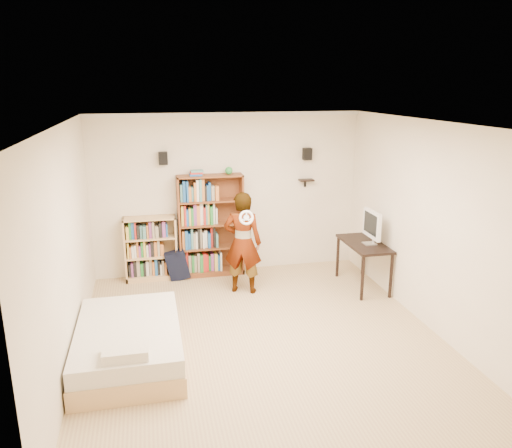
{
  "coord_description": "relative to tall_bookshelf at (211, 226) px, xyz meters",
  "views": [
    {
      "loc": [
        -1.31,
        -5.64,
        3.13
      ],
      "look_at": [
        0.07,
        0.6,
        1.34
      ],
      "focal_mm": 35.0,
      "sensor_mm": 36.0,
      "label": 1
    }
  ],
  "objects": [
    {
      "name": "speaker_right",
      "position": [
        1.67,
        0.06,
        1.14
      ],
      "size": [
        0.14,
        0.12,
        0.2
      ],
      "primitive_type": "cube",
      "color": "black",
      "rests_on": "room_shell"
    },
    {
      "name": "speaker_left",
      "position": [
        -0.73,
        0.06,
        1.14
      ],
      "size": [
        0.14,
        0.12,
        0.2
      ],
      "primitive_type": "cube",
      "color": "black",
      "rests_on": "room_shell"
    },
    {
      "name": "ground",
      "position": [
        0.32,
        -2.34,
        -0.86
      ],
      "size": [
        4.5,
        5.0,
        0.01
      ],
      "primitive_type": "cube",
      "color": "tan",
      "rests_on": "ground"
    },
    {
      "name": "crown_molding",
      "position": [
        0.32,
        -2.34,
        1.81
      ],
      "size": [
        4.5,
        5.0,
        0.06
      ],
      "color": "silver",
      "rests_on": "room_shell"
    },
    {
      "name": "person",
      "position": [
        0.38,
        -0.84,
        -0.06
      ],
      "size": [
        0.68,
        0.57,
        1.59
      ],
      "primitive_type": "imported",
      "rotation": [
        0.0,
        0.0,
        2.76
      ],
      "color": "black",
      "rests_on": "ground"
    },
    {
      "name": "tall_bookshelf",
      "position": [
        0.0,
        0.0,
        0.0
      ],
      "size": [
        1.08,
        0.32,
        1.71
      ],
      "primitive_type": null,
      "color": "brown",
      "rests_on": "ground"
    },
    {
      "name": "room_shell",
      "position": [
        0.32,
        -2.34,
        0.91
      ],
      "size": [
        4.52,
        5.02,
        2.71
      ],
      "color": "#EFE8CD",
      "rests_on": "ground"
    },
    {
      "name": "computer_desk",
      "position": [
        2.28,
        -1.06,
        -0.49
      ],
      "size": [
        0.54,
        1.08,
        0.73
      ],
      "primitive_type": null,
      "color": "black",
      "rests_on": "ground"
    },
    {
      "name": "low_bookshelf",
      "position": [
        -1.0,
        -0.0,
        -0.33
      ],
      "size": [
        0.85,
        0.32,
        1.06
      ],
      "primitive_type": null,
      "color": "tan",
      "rests_on": "ground"
    },
    {
      "name": "navy_bag",
      "position": [
        -0.59,
        -0.11,
        -0.6
      ],
      "size": [
        0.38,
        0.25,
        0.51
      ],
      "primitive_type": null,
      "rotation": [
        0.0,
        0.0,
        0.03
      ],
      "color": "black",
      "rests_on": "ground"
    },
    {
      "name": "wall_shelf",
      "position": [
        1.67,
        0.07,
        0.69
      ],
      "size": [
        0.25,
        0.16,
        0.02
      ],
      "primitive_type": "cube",
      "color": "black",
      "rests_on": "room_shell"
    },
    {
      "name": "daybed",
      "position": [
        -1.31,
        -2.54,
        -0.58
      ],
      "size": [
        1.19,
        1.84,
        0.54
      ],
      "primitive_type": null,
      "color": "white",
      "rests_on": "ground"
    },
    {
      "name": "imac",
      "position": [
        2.33,
        -1.14,
        0.15
      ],
      "size": [
        0.16,
        0.54,
        0.53
      ],
      "primitive_type": null,
      "rotation": [
        0.0,
        0.0,
        0.11
      ],
      "color": "white",
      "rests_on": "computer_desk"
    },
    {
      "name": "wii_wheel",
      "position": [
        0.38,
        -1.14,
        0.41
      ],
      "size": [
        0.22,
        0.08,
        0.22
      ],
      "primitive_type": "torus",
      "rotation": [
        1.36,
        0.0,
        0.0
      ],
      "color": "white",
      "rests_on": "person"
    }
  ]
}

